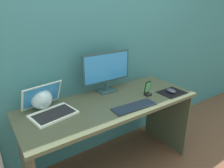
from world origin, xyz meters
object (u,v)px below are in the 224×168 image
Objects in this scene: monitor at (107,70)px; fishbowl at (41,99)px; phone_in_dock at (148,90)px; laptop at (49,108)px; keyboard_external at (134,107)px; mouse at (171,91)px.

fishbowl is at bearing 179.38° from monitor.
fishbowl is 1.27× the size of phone_in_dock.
laptop reaches higher than keyboard_external.
monitor is 2.90× the size of fishbowl.
monitor is at bearing 93.97° from keyboard_external.
laptop is 1.13m from mouse.
keyboard_external is 2.81× the size of phone_in_dock.
laptop is at bearing 156.86° from keyboard_external.
phone_in_dock reaches higher than mouse.
laptop is at bearing -169.77° from monitor.
phone_in_dock is (0.26, -0.30, -0.17)m from monitor.
keyboard_external is (0.61, -0.30, -0.04)m from laptop.
phone_in_dock is at bearing -12.15° from laptop.
mouse is at bearing -14.13° from laptop.
keyboard_external is at bearing -177.63° from mouse.
mouse is 0.25m from phone_in_dock.
phone_in_dock is (0.90, -0.30, -0.04)m from fishbowl.
mouse is at bearing -21.35° from phone_in_dock.
monitor is at bearing 131.66° from phone_in_dock.
monitor is 0.65m from fishbowl.
phone_in_dock is (0.26, 0.12, 0.04)m from keyboard_external.
keyboard_external is 0.29m from phone_in_dock.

